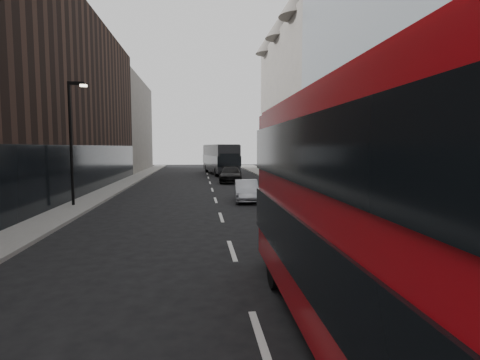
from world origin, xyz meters
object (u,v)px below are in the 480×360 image
object	(u,v)px
red_bus	(390,214)
street_lamp	(72,135)
grey_bus	(220,158)
car_a	(283,201)
car_c	(231,174)
car_b	(246,191)

from	to	relation	value
red_bus	street_lamp	bearing A→B (deg)	121.60
red_bus	grey_bus	bearing A→B (deg)	91.19
street_lamp	red_bus	world-z (taller)	street_lamp
car_a	car_c	bearing A→B (deg)	87.26
street_lamp	car_a	xyz separation A→B (m)	(11.55, -3.10, -3.56)
red_bus	car_b	distance (m)	18.49
red_bus	car_c	distance (m)	31.42
street_lamp	car_c	size ratio (longest dim) A/B	1.32
red_bus	car_c	bearing A→B (deg)	90.49
red_bus	car_b	size ratio (longest dim) A/B	2.70
red_bus	grey_bus	size ratio (longest dim) A/B	0.93
car_b	car_c	bearing A→B (deg)	93.52
grey_bus	car_b	bearing A→B (deg)	-96.63
red_bus	car_a	world-z (taller)	red_bus
street_lamp	grey_bus	distance (m)	27.34
car_c	car_a	bearing A→B (deg)	-80.30
grey_bus	car_a	bearing A→B (deg)	-93.98
car_a	car_b	xyz separation A→B (m)	(-1.38, 4.57, 0.05)
grey_bus	car_b	world-z (taller)	grey_bus
red_bus	car_b	xyz separation A→B (m)	(0.13, 18.40, -1.79)
street_lamp	car_a	bearing A→B (deg)	-15.04
grey_bus	car_c	distance (m)	11.05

